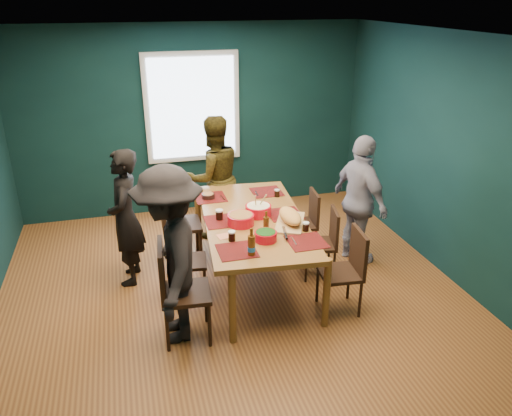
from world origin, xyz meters
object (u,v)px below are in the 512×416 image
at_px(dining_table, 254,224).
at_px(cutting_board, 290,218).
at_px(chair_right_mid, 326,238).
at_px(person_back, 214,178).
at_px(bowl_salad, 241,219).
at_px(person_near_left, 171,256).
at_px(chair_left_near, 175,285).
at_px(bowl_dumpling, 258,210).
at_px(person_far_left, 126,218).
at_px(chair_right_far, 307,218).
at_px(chair_left_mid, 181,255).
at_px(chair_left_far, 173,218).
at_px(bowl_herbs, 266,236).
at_px(person_right, 360,201).
at_px(chair_right_near, 348,265).

height_order(dining_table, cutting_board, cutting_board).
distance_m(chair_right_mid, person_back, 1.75).
distance_m(dining_table, bowl_salad, 0.26).
relative_size(chair_right_mid, person_near_left, 0.48).
bearing_deg(bowl_salad, person_near_left, -143.47).
xyz_separation_m(chair_left_near, person_near_left, (-0.02, 0.05, 0.28)).
bearing_deg(cutting_board, bowl_dumpling, 156.43).
bearing_deg(person_far_left, bowl_dumpling, 82.87).
xyz_separation_m(chair_left_near, chair_right_mid, (1.80, 0.71, -0.10)).
xyz_separation_m(dining_table, chair_right_far, (0.82, 0.51, -0.25)).
xyz_separation_m(chair_left_near, cutting_board, (1.29, 0.53, 0.29)).
bearing_deg(chair_left_mid, chair_left_far, 96.88).
bearing_deg(dining_table, person_far_left, 167.74).
bearing_deg(cutting_board, chair_left_far, 164.66).
distance_m(chair_right_mid, bowl_dumpling, 0.88).
bearing_deg(dining_table, chair_left_mid, -171.69).
bearing_deg(bowl_salad, bowl_dumpling, 37.54).
bearing_deg(bowl_herbs, person_back, 94.92).
relative_size(chair_right_far, bowl_dumpling, 2.87).
xyz_separation_m(chair_left_mid, person_far_left, (-0.53, 0.47, 0.30)).
height_order(dining_table, person_right, person_right).
distance_m(chair_left_near, bowl_dumpling, 1.35).
bearing_deg(chair_right_far, chair_right_mid, -82.69).
bearing_deg(bowl_herbs, dining_table, 87.18).
bearing_deg(chair_left_far, chair_left_near, -93.59).
distance_m(chair_right_mid, person_near_left, 1.97).
distance_m(chair_left_near, chair_right_near, 1.75).
height_order(chair_left_mid, bowl_herbs, bowl_herbs).
bearing_deg(chair_left_far, chair_right_near, -40.33).
bearing_deg(dining_table, person_back, 103.61).
distance_m(dining_table, chair_left_far, 1.09).
xyz_separation_m(chair_left_mid, bowl_dumpling, (0.88, 0.09, 0.39)).
distance_m(chair_right_far, bowl_herbs, 1.41).
bearing_deg(person_near_left, chair_right_mid, 115.68).
height_order(person_far_left, bowl_herbs, person_far_left).
bearing_deg(person_right, chair_left_far, 65.21).
xyz_separation_m(chair_left_near, chair_right_far, (1.78, 1.28, -0.10)).
distance_m(chair_left_far, person_right, 2.23).
bearing_deg(chair_right_far, bowl_salad, -141.70).
bearing_deg(chair_right_far, bowl_herbs, -123.10).
height_order(person_far_left, bowl_salad, person_far_left).
bearing_deg(bowl_salad, person_far_left, 154.34).
xyz_separation_m(dining_table, bowl_dumpling, (0.07, 0.05, 0.14)).
bearing_deg(person_right, chair_right_far, 45.75).
relative_size(person_far_left, person_back, 0.94).
bearing_deg(person_right, cutting_board, 101.31).
bearing_deg(person_far_left, person_right, 92.09).
height_order(chair_left_mid, bowl_salad, bowl_salad).
relative_size(chair_right_mid, person_right, 0.52).
height_order(person_back, cutting_board, person_back).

